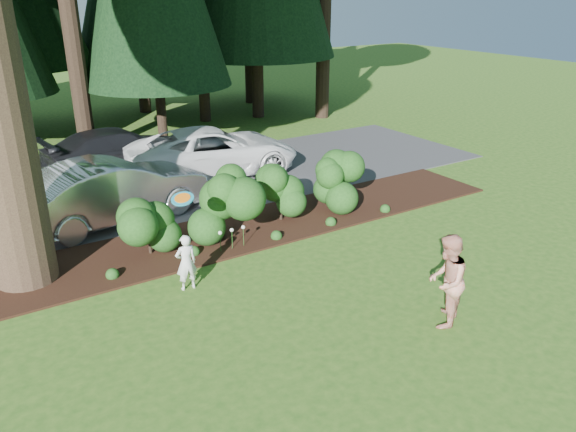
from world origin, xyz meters
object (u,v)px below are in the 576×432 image
object	(u,v)px
car_silver_wagon	(113,191)
adult	(447,281)
car_white_suv	(213,151)
frisbee	(183,199)
car_dark_suv	(119,150)
child	(186,262)

from	to	relation	value
car_silver_wagon	adult	bearing A→B (deg)	-166.69
car_white_suv	frisbee	world-z (taller)	frisbee
car_white_suv	adult	distance (m)	10.28
car_silver_wagon	car_white_suv	xyz separation A→B (m)	(3.90, 2.23, -0.05)
car_silver_wagon	car_dark_suv	xyz separation A→B (m)	(1.39, 4.17, -0.10)
car_white_suv	car_dark_suv	bearing A→B (deg)	59.40
car_dark_suv	child	size ratio (longest dim) A/B	4.14
car_silver_wagon	child	xyz separation A→B (m)	(0.16, -4.35, -0.25)
car_white_suv	child	size ratio (longest dim) A/B	4.62
child	adult	world-z (taller)	adult
car_white_suv	adult	world-z (taller)	adult
car_dark_suv	frisbee	size ratio (longest dim) A/B	10.41
car_white_suv	adult	size ratio (longest dim) A/B	3.16
car_dark_suv	child	bearing A→B (deg)	164.06
car_white_suv	frisbee	bearing A→B (deg)	157.33
car_white_suv	adult	xyz separation A→B (m)	(-0.31, -10.28, 0.08)
child	frisbee	xyz separation A→B (m)	(0.16, 0.34, 1.23)
car_white_suv	child	world-z (taller)	car_white_suv
car_white_suv	frisbee	size ratio (longest dim) A/B	11.63
car_silver_wagon	car_dark_suv	bearing A→B (deg)	-29.21
adult	frisbee	world-z (taller)	frisbee
car_dark_suv	frisbee	distance (m)	8.32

